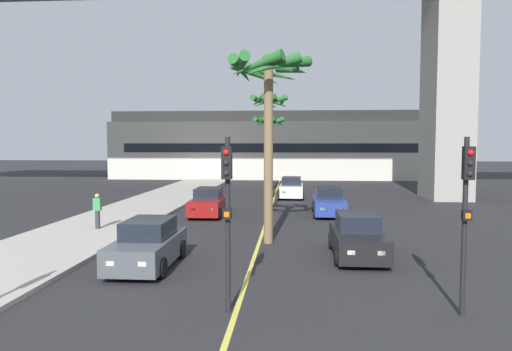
# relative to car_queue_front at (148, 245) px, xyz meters

# --- Properties ---
(sidewalk_left) EXTENTS (4.80, 80.00, 0.15)m
(sidewalk_left) POSITION_rel_car_queue_front_xyz_m (-4.62, 4.37, -0.65)
(sidewalk_left) COLOR #ADA89E
(sidewalk_left) RESTS_ON ground
(lane_stripe_center) EXTENTS (0.14, 56.00, 0.01)m
(lane_stripe_center) POSITION_rel_car_queue_front_xyz_m (3.38, 12.37, -0.72)
(lane_stripe_center) COLOR #DBCC4C
(lane_stripe_center) RESTS_ON ground
(pier_building_backdrop) EXTENTS (39.41, 8.04, 7.77)m
(pier_building_backdrop) POSITION_rel_car_queue_front_xyz_m (3.38, 41.24, 3.10)
(pier_building_backdrop) COLOR beige
(pier_building_backdrop) RESTS_ON ground
(car_queue_front) EXTENTS (1.84, 4.10, 1.56)m
(car_queue_front) POSITION_rel_car_queue_front_xyz_m (0.00, 0.00, 0.00)
(car_queue_front) COLOR #4C5156
(car_queue_front) RESTS_ON ground
(car_queue_second) EXTENTS (1.91, 4.14, 1.56)m
(car_queue_second) POSITION_rel_car_queue_front_xyz_m (4.67, 20.26, 0.00)
(car_queue_second) COLOR white
(car_queue_second) RESTS_ON ground
(car_queue_third) EXTENTS (1.87, 4.12, 1.56)m
(car_queue_third) POSITION_rel_car_queue_front_xyz_m (0.01, 11.12, 0.00)
(car_queue_third) COLOR maroon
(car_queue_third) RESTS_ON ground
(car_queue_fourth) EXTENTS (1.86, 4.12, 1.56)m
(car_queue_fourth) POSITION_rel_car_queue_front_xyz_m (6.80, 11.81, 0.00)
(car_queue_fourth) COLOR navy
(car_queue_fourth) RESTS_ON ground
(car_queue_fifth) EXTENTS (1.85, 4.11, 1.56)m
(car_queue_fifth) POSITION_rel_car_queue_front_xyz_m (7.05, 1.87, 0.00)
(car_queue_fifth) COLOR black
(car_queue_fifth) RESTS_ON ground
(traffic_light_median_near) EXTENTS (0.24, 0.37, 4.20)m
(traffic_light_median_near) POSITION_rel_car_queue_front_xyz_m (3.20, -4.05, 1.99)
(traffic_light_median_near) COLOR black
(traffic_light_median_near) RESTS_ON ground
(traffic_light_right_far_corner) EXTENTS (0.24, 0.37, 4.20)m
(traffic_light_right_far_corner) POSITION_rel_car_queue_front_xyz_m (8.71, -3.84, 1.99)
(traffic_light_right_far_corner) COLOR black
(traffic_light_right_far_corner) RESTS_ON ground
(traffic_light_median_far) EXTENTS (0.24, 0.37, 4.20)m
(traffic_light_median_far) POSITION_rel_car_queue_front_xyz_m (3.38, 13.56, 1.99)
(traffic_light_median_far) COLOR black
(traffic_light_median_far) RESTS_ON ground
(palm_tree_near_median) EXTENTS (2.81, 2.86, 6.47)m
(palm_tree_near_median) POSITION_rel_car_queue_front_xyz_m (2.74, 25.46, 4.29)
(palm_tree_near_median) COLOR brown
(palm_tree_near_median) RESTS_ON ground
(palm_tree_mid_median) EXTENTS (3.43, 3.49, 7.62)m
(palm_tree_mid_median) POSITION_rel_car_queue_front_xyz_m (3.75, 4.01, 5.65)
(palm_tree_mid_median) COLOR brown
(palm_tree_mid_median) RESTS_ON ground
(palm_tree_far_median) EXTENTS (2.86, 2.88, 7.64)m
(palm_tree_far_median) POSITION_rel_car_queue_front_xyz_m (3.06, 18.87, 5.57)
(palm_tree_far_median) COLOR brown
(palm_tree_far_median) RESTS_ON ground
(pedestrian_mid_block) EXTENTS (0.34, 0.22, 1.62)m
(pedestrian_mid_block) POSITION_rel_car_queue_front_xyz_m (-4.19, 5.85, 0.28)
(pedestrian_mid_block) COLOR #2D2D38
(pedestrian_mid_block) RESTS_ON sidewalk_left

